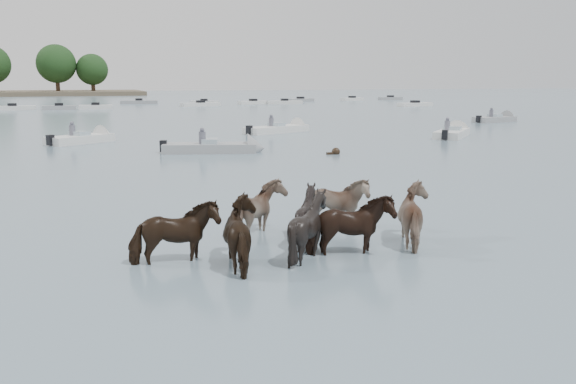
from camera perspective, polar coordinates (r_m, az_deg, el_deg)
name	(u,v)px	position (r m, az deg, el deg)	size (l,w,h in m)	color
ground	(367,259)	(12.49, 7.77, -6.60)	(400.00, 400.00, 0.00)	slate
pony_herd	(305,224)	(13.07, 1.68, -3.15)	(7.26, 4.03, 1.62)	black
swimming_pony	(335,152)	(29.84, 4.66, 3.94)	(0.72, 0.44, 0.44)	black
motorboat_a	(90,138)	(37.62, -18.98, 5.03)	(4.51, 3.88, 1.92)	silver
motorboat_b	(225,148)	(30.71, -6.28, 4.34)	(5.54, 3.02, 1.92)	gray
motorboat_c	(284,129)	(42.67, -0.38, 6.26)	(5.82, 3.83, 1.92)	silver
motorboat_d	(454,133)	(41.03, 16.05, 5.65)	(4.89, 4.85, 1.92)	silver
motorboat_e	(500,119)	(56.59, 20.16, 6.76)	(5.01, 2.59, 1.92)	gray
distant_flotilla	(126,104)	(87.84, -15.65, 8.32)	(105.90, 29.18, 0.93)	gray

